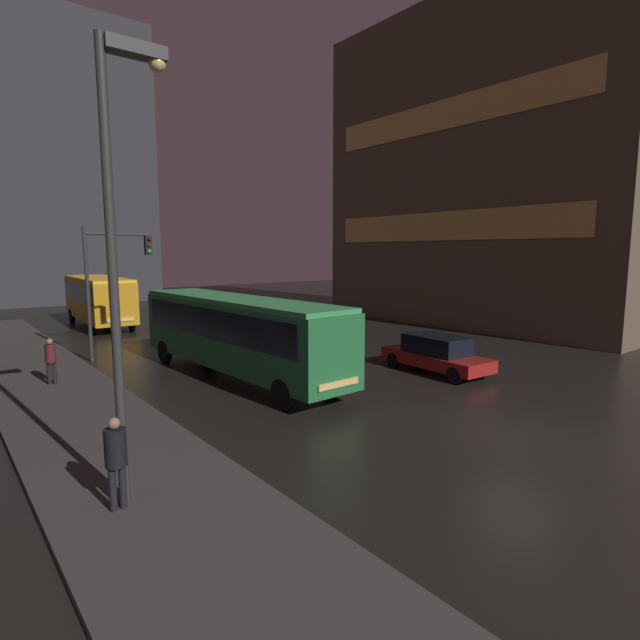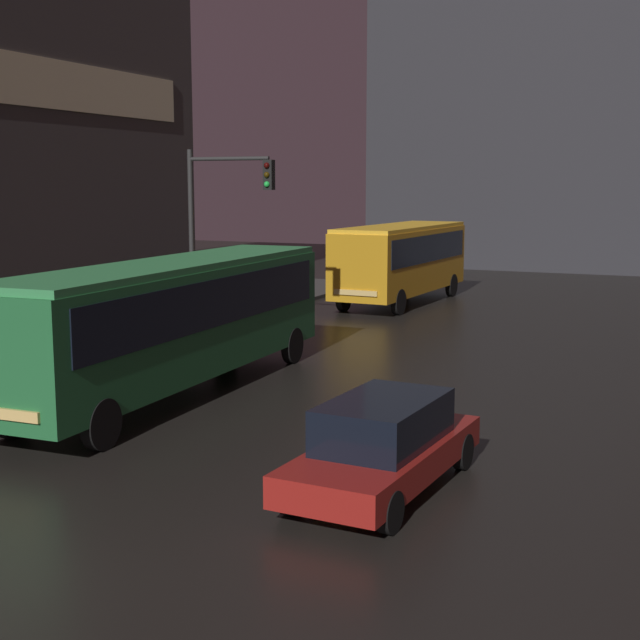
{
  "view_description": "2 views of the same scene",
  "coord_description": "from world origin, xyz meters",
  "px_view_note": "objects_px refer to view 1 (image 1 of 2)",
  "views": [
    {
      "loc": [
        -12.27,
        -6.82,
        4.97
      ],
      "look_at": [
        1.08,
        9.97,
        2.0
      ],
      "focal_mm": 28.0,
      "sensor_mm": 36.0,
      "label": 1
    },
    {
      "loc": [
        8.82,
        -7.26,
        5.0
      ],
      "look_at": [
        -0.85,
        14.18,
        1.37
      ],
      "focal_mm": 50.0,
      "sensor_mm": 36.0,
      "label": 2
    }
  ],
  "objects_px": {
    "pedestrian_near": "(116,455)",
    "pedestrian_mid": "(51,357)",
    "bus_near": "(237,329)",
    "car_taxi": "(436,354)",
    "traffic_light_main": "(111,271)",
    "street_lamp_sidewalk": "(122,210)",
    "bus_far": "(99,296)"
  },
  "relations": [
    {
      "from": "car_taxi",
      "to": "traffic_light_main",
      "type": "xyz_separation_m",
      "value": [
        -9.56,
        10.97,
        3.29
      ]
    },
    {
      "from": "pedestrian_mid",
      "to": "pedestrian_near",
      "type": "bearing_deg",
      "value": 135.57
    },
    {
      "from": "pedestrian_mid",
      "to": "traffic_light_main",
      "type": "relative_size",
      "value": 0.28
    },
    {
      "from": "bus_near",
      "to": "traffic_light_main",
      "type": "bearing_deg",
      "value": -70.03
    },
    {
      "from": "bus_near",
      "to": "street_lamp_sidewalk",
      "type": "height_order",
      "value": "street_lamp_sidewalk"
    },
    {
      "from": "bus_near",
      "to": "pedestrian_near",
      "type": "bearing_deg",
      "value": 46.47
    },
    {
      "from": "car_taxi",
      "to": "street_lamp_sidewalk",
      "type": "bearing_deg",
      "value": 16.9
    },
    {
      "from": "pedestrian_near",
      "to": "pedestrian_mid",
      "type": "height_order",
      "value": "pedestrian_near"
    },
    {
      "from": "bus_far",
      "to": "traffic_light_main",
      "type": "height_order",
      "value": "traffic_light_main"
    },
    {
      "from": "pedestrian_near",
      "to": "traffic_light_main",
      "type": "height_order",
      "value": "traffic_light_main"
    },
    {
      "from": "pedestrian_near",
      "to": "street_lamp_sidewalk",
      "type": "height_order",
      "value": "street_lamp_sidewalk"
    },
    {
      "from": "bus_near",
      "to": "pedestrian_mid",
      "type": "relative_size",
      "value": 7.01
    },
    {
      "from": "pedestrian_mid",
      "to": "street_lamp_sidewalk",
      "type": "bearing_deg",
      "value": 137.79
    },
    {
      "from": "pedestrian_mid",
      "to": "traffic_light_main",
      "type": "distance_m",
      "value": 5.83
    },
    {
      "from": "street_lamp_sidewalk",
      "to": "bus_near",
      "type": "bearing_deg",
      "value": 49.45
    },
    {
      "from": "pedestrian_near",
      "to": "traffic_light_main",
      "type": "xyz_separation_m",
      "value": [
        4.2,
        14.51,
        2.85
      ]
    },
    {
      "from": "car_taxi",
      "to": "traffic_light_main",
      "type": "relative_size",
      "value": 0.79
    },
    {
      "from": "bus_far",
      "to": "car_taxi",
      "type": "relative_size",
      "value": 1.95
    },
    {
      "from": "bus_near",
      "to": "traffic_light_main",
      "type": "xyz_separation_m",
      "value": [
        -2.71,
        6.67,
        2.11
      ]
    },
    {
      "from": "bus_near",
      "to": "car_taxi",
      "type": "distance_m",
      "value": 8.17
    },
    {
      "from": "bus_near",
      "to": "pedestrian_near",
      "type": "relative_size",
      "value": 6.61
    },
    {
      "from": "pedestrian_near",
      "to": "pedestrian_mid",
      "type": "distance_m",
      "value": 10.77
    },
    {
      "from": "bus_near",
      "to": "bus_far",
      "type": "height_order",
      "value": "bus_far"
    },
    {
      "from": "bus_near",
      "to": "traffic_light_main",
      "type": "relative_size",
      "value": 1.96
    },
    {
      "from": "pedestrian_mid",
      "to": "traffic_light_main",
      "type": "bearing_deg",
      "value": -81.32
    },
    {
      "from": "street_lamp_sidewalk",
      "to": "traffic_light_main",
      "type": "bearing_deg",
      "value": 75.18
    },
    {
      "from": "car_taxi",
      "to": "pedestrian_near",
      "type": "xyz_separation_m",
      "value": [
        -13.75,
        -3.53,
        0.45
      ]
    },
    {
      "from": "pedestrian_near",
      "to": "street_lamp_sidewalk",
      "type": "distance_m",
      "value": 4.52
    },
    {
      "from": "pedestrian_mid",
      "to": "car_taxi",
      "type": "bearing_deg",
      "value": -159.02
    },
    {
      "from": "pedestrian_near",
      "to": "pedestrian_mid",
      "type": "bearing_deg",
      "value": -133.39
    },
    {
      "from": "traffic_light_main",
      "to": "car_taxi",
      "type": "bearing_deg",
      "value": -48.95
    },
    {
      "from": "pedestrian_mid",
      "to": "street_lamp_sidewalk",
      "type": "relative_size",
      "value": 0.2
    }
  ]
}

